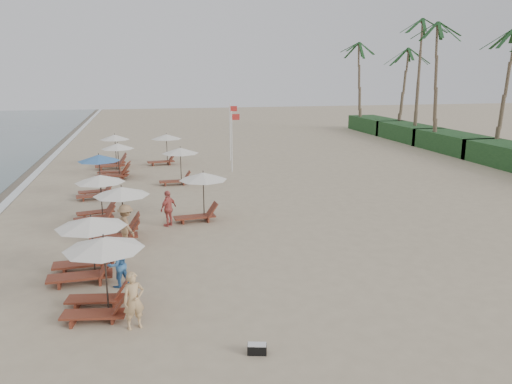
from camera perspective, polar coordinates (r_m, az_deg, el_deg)
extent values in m
plane|color=tan|center=(17.82, 1.15, -8.68)|extent=(160.00, 160.00, 0.00)
cube|color=#193D1C|center=(46.42, 21.51, 5.26)|extent=(3.20, 8.00, 1.60)
cube|color=#193D1C|center=(52.74, 16.97, 6.50)|extent=(3.20, 8.00, 1.60)
cube|color=#193D1C|center=(59.33, 13.40, 7.44)|extent=(3.20, 8.00, 1.60)
cylinder|color=brown|center=(43.39, 25.95, 9.79)|extent=(0.36, 0.36, 9.80)
cylinder|color=brown|center=(46.57, 20.23, 10.97)|extent=(0.36, 0.36, 10.60)
cylinder|color=brown|center=(51.46, 17.96, 11.75)|extent=(0.36, 0.36, 11.40)
cylinder|color=brown|center=(56.47, 15.97, 10.77)|extent=(0.36, 0.36, 9.00)
cylinder|color=brown|center=(60.30, 12.07, 11.51)|extent=(0.36, 0.36, 9.80)
cylinder|color=black|center=(14.95, -16.67, -9.21)|extent=(0.05, 0.05, 2.20)
cone|color=silver|center=(14.61, -16.93, -5.59)|extent=(2.25, 2.25, 0.35)
cylinder|color=black|center=(17.69, -18.02, -6.07)|extent=(0.05, 0.05, 2.01)
cone|color=silver|center=(17.41, -18.24, -3.26)|extent=(2.34, 2.34, 0.35)
cylinder|color=black|center=(21.36, -14.89, -2.38)|extent=(0.05, 0.05, 2.09)
cone|color=silver|center=(21.13, -15.05, 0.09)|extent=(2.28, 2.28, 0.35)
cylinder|color=black|center=(24.34, -17.17, -0.66)|extent=(0.05, 0.05, 2.04)
cone|color=silver|center=(24.14, -17.32, 1.46)|extent=(2.27, 2.27, 0.35)
cylinder|color=black|center=(28.61, -17.30, 1.66)|extent=(0.05, 0.05, 2.30)
cone|color=#3B6FAE|center=(28.42, -17.45, 3.73)|extent=(2.27, 2.27, 0.35)
cylinder|color=black|center=(33.76, -15.36, 3.41)|extent=(0.05, 0.05, 2.16)
cone|color=silver|center=(33.61, -15.47, 5.06)|extent=(2.08, 2.08, 0.35)
cylinder|color=black|center=(37.27, -15.66, 4.42)|extent=(0.05, 0.05, 2.30)
cone|color=silver|center=(37.12, -15.76, 6.03)|extent=(2.08, 2.08, 0.35)
cylinder|color=black|center=(23.40, -5.97, -0.54)|extent=(0.05, 0.05, 2.15)
cone|color=silver|center=(23.18, -6.03, 1.80)|extent=(2.24, 2.24, 0.35)
cylinder|color=black|center=(31.11, -8.54, 2.91)|extent=(0.05, 0.05, 2.15)
cone|color=silver|center=(30.95, -8.60, 4.68)|extent=(2.24, 2.24, 0.35)
cylinder|color=black|center=(37.99, -10.09, 4.77)|extent=(0.05, 0.05, 2.15)
cone|color=silver|center=(37.86, -10.15, 6.22)|extent=(2.24, 2.24, 0.35)
imported|color=tan|center=(14.06, -13.73, -11.88)|extent=(0.66, 0.53, 1.60)
imported|color=#3568A1|center=(16.76, -15.44, -7.95)|extent=(0.91, 0.88, 1.48)
imported|color=#96714C|center=(20.29, -14.56, -3.75)|extent=(1.07, 1.28, 1.72)
imported|color=#C85850|center=(22.63, -9.93, -1.84)|extent=(0.95, 0.95, 1.63)
cube|color=black|center=(12.86, 0.12, -17.45)|extent=(0.52, 0.35, 0.24)
cube|color=silver|center=(12.80, 0.12, -16.96)|extent=(0.49, 0.32, 0.04)
cylinder|color=silver|center=(34.32, -2.77, 5.72)|extent=(0.08, 0.08, 4.15)
cube|color=#AF2520|center=(34.18, -2.34, 8.52)|extent=(0.55, 0.02, 0.40)
cylinder|color=silver|center=(38.69, -2.96, 6.79)|extent=(0.08, 0.08, 4.39)
cube|color=#AF2520|center=(38.57, -2.58, 9.45)|extent=(0.55, 0.02, 0.40)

